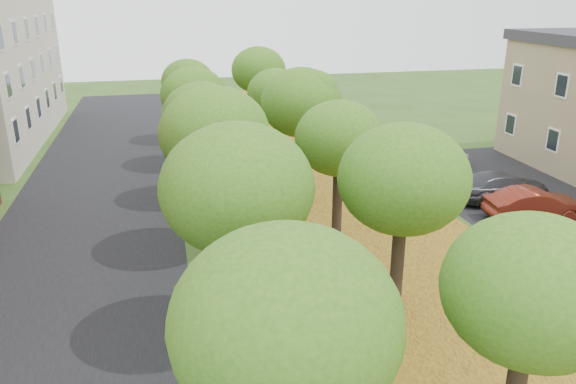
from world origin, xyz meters
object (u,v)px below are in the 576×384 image
car_grey (502,187)px  car_red (535,205)px  bench (353,331)px  car_white (426,154)px

car_grey → car_red: bearing=179.2°
car_red → car_grey: car_red is taller
bench → car_white: bearing=-33.8°
bench → car_grey: car_grey is taller
bench → car_grey: 14.74m
car_white → bench: bearing=139.7°
car_white → car_red: bearing=178.5°
car_white → car_grey: bearing=-179.0°
car_grey → car_white: bearing=7.5°
car_red → car_white: 8.85m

